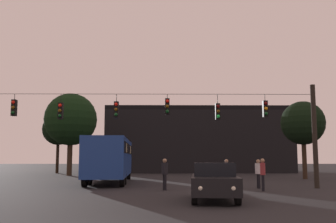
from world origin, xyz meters
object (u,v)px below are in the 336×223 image
Objects in this scene: pedestrian_crossing_center at (227,172)px; pedestrian_crossing_right at (258,172)px; city_bus at (111,156)px; pedestrian_crossing_left at (263,173)px; car_near_right at (214,181)px; pedestrian_near_bus at (165,172)px; tree_behind_building at (71,120)px; tree_right_far at (303,123)px; tree_left_silhouette at (58,129)px.

pedestrian_crossing_center reaches higher than pedestrian_crossing_right.
pedestrian_crossing_right is (9.16, -5.24, -0.94)m from city_bus.
pedestrian_crossing_right is at bearing 83.39° from pedestrian_crossing_left.
car_near_right is at bearing -124.76° from pedestrian_crossing_left.
pedestrian_crossing_left is 1.00× the size of pedestrian_near_bus.
car_near_right is 25.77m from tree_behind_building.
pedestrian_crossing_right is 0.97× the size of pedestrian_near_bus.
city_bus reaches higher than pedestrian_crossing_center.
pedestrian_crossing_center is at bearing -34.80° from city_bus.
tree_right_far is (20.93, -6.46, -0.93)m from tree_behind_building.
pedestrian_crossing_center is (7.36, -5.12, -0.94)m from city_bus.
tree_left_silhouette is (-15.77, 22.29, 4.07)m from pedestrian_crossing_center.
tree_behind_building is (-5.54, 11.04, 3.66)m from city_bus.
pedestrian_crossing_left is at bearing -6.91° from pedestrian_near_bus.
pedestrian_near_bus reaches higher than pedestrian_crossing_right.
pedestrian_near_bus is (-5.13, 0.62, -0.00)m from pedestrian_crossing_left.
tree_behind_building is 21.92m from tree_right_far.
pedestrian_crossing_right is (1.80, -0.12, -0.01)m from pedestrian_crossing_center.
tree_left_silhouette is 6.80m from tree_behind_building.
city_bus is 6.75× the size of pedestrian_crossing_center.
car_near_right is at bearing -63.40° from tree_behind_building.
pedestrian_crossing_right is 0.20× the size of tree_behind_building.
pedestrian_near_bus is at bearing 111.17° from car_near_right.
pedestrian_crossing_left is 0.26× the size of tree_right_far.
tree_behind_building is at bearing 162.85° from tree_right_far.
pedestrian_near_bus is at bearing -167.09° from pedestrian_crossing_right.
tree_left_silhouette reaches higher than pedestrian_crossing_right.
tree_behind_building reaches higher than pedestrian_crossing_left.
tree_behind_building is 1.27× the size of tree_right_far.
city_bus is 12.88m from tree_behind_building.
pedestrian_crossing_left is 30.10m from tree_left_silhouette.
city_bus reaches higher than car_near_right.
car_near_right is at bearing -120.61° from tree_right_far.
pedestrian_near_bus is at bearing -61.89° from tree_behind_building.
tree_behind_building is (2.87, -6.14, 0.53)m from tree_left_silhouette.
car_near_right is (5.81, -11.62, -1.07)m from city_bus.
pedestrian_near_bus is at bearing -159.21° from pedestrian_crossing_center.
tree_behind_building is (-9.35, 17.50, 4.58)m from pedestrian_near_bus.
pedestrian_crossing_right is at bearing -51.91° from tree_left_silhouette.
city_bus is 1.72× the size of tree_right_far.
car_near_right is 32.38m from tree_left_silhouette.
tree_left_silhouette is at bearing 152.11° from tree_right_far.
pedestrian_near_bus is (-1.99, 5.15, 0.16)m from car_near_right.
pedestrian_crossing_right is 5.49m from pedestrian_near_bus.
pedestrian_near_bus reaches higher than pedestrian_crossing_center.
pedestrian_crossing_right is (3.36, 6.37, 0.13)m from car_near_right.
tree_behind_building reaches higher than pedestrian_near_bus.
pedestrian_crossing_right is (0.21, 1.85, -0.04)m from pedestrian_crossing_left.
tree_left_silhouette is (-14.22, 28.79, 4.20)m from car_near_right.
pedestrian_crossing_center is (1.56, 6.50, 0.13)m from car_near_right.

